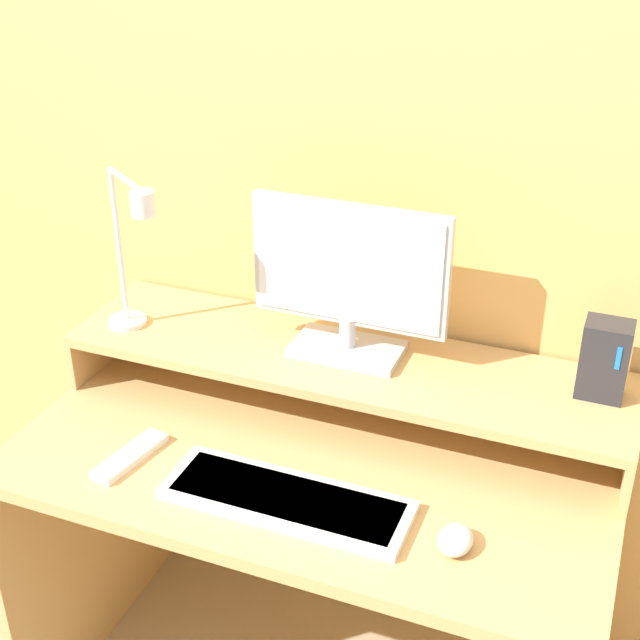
% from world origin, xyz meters
% --- Properties ---
extents(wall_back, '(6.00, 0.05, 2.50)m').
position_xyz_m(wall_back, '(0.00, 0.70, 1.25)').
color(wall_back, '#E5AD60').
rests_on(wall_back, ground_plane).
extents(desk, '(1.22, 0.66, 0.74)m').
position_xyz_m(desk, '(0.00, 0.33, 0.52)').
color(desk, tan).
rests_on(desk, ground_plane).
extents(monitor_shelf, '(1.22, 0.31, 0.13)m').
position_xyz_m(monitor_shelf, '(0.00, 0.51, 0.85)').
color(monitor_shelf, tan).
rests_on(monitor_shelf, desk).
extents(monitor, '(0.42, 0.14, 0.34)m').
position_xyz_m(monitor, '(-0.00, 0.52, 1.05)').
color(monitor, '#BCBCC1').
rests_on(monitor, monitor_shelf).
extents(desk_lamp, '(0.20, 0.16, 0.37)m').
position_xyz_m(desk_lamp, '(-0.45, 0.42, 1.08)').
color(desk_lamp, silver).
rests_on(desk_lamp, monitor_shelf).
extents(router_dock, '(0.09, 0.07, 0.16)m').
position_xyz_m(router_dock, '(0.52, 0.55, 0.95)').
color(router_dock, '#28282D').
rests_on(router_dock, monitor_shelf).
extents(keyboard, '(0.47, 0.16, 0.02)m').
position_xyz_m(keyboard, '(0.01, 0.16, 0.75)').
color(keyboard, white).
rests_on(keyboard, desk).
extents(mouse, '(0.06, 0.08, 0.04)m').
position_xyz_m(mouse, '(0.33, 0.17, 0.76)').
color(mouse, silver).
rests_on(mouse, desk).
extents(remote_control, '(0.08, 0.19, 0.02)m').
position_xyz_m(remote_control, '(-0.34, 0.17, 0.75)').
color(remote_control, white).
rests_on(remote_control, desk).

